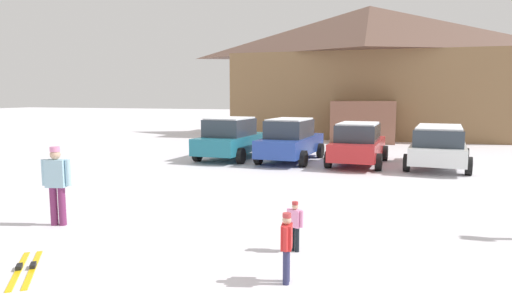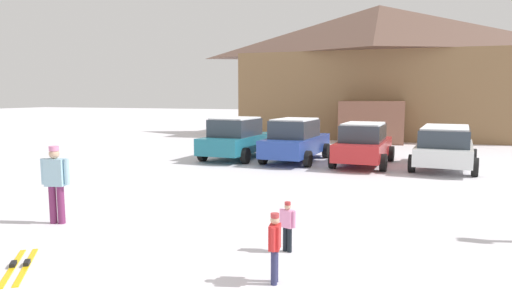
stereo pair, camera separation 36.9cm
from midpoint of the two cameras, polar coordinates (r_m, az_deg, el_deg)
The scene contains 9 objects.
ski_lodge at distance 31.56m, azimuth 15.26°, elevation 9.95°, with size 17.83×9.75×8.53m.
parked_teal_hatchback at distance 19.79m, azimuth -1.87°, elevation 1.94°, with size 2.30×4.50×1.79m.
parked_blue_hatchback at distance 18.99m, azimuth 5.55°, elevation 1.68°, with size 2.24×4.62×1.78m.
parked_red_sedan at distance 18.42m, azimuth 13.85°, elevation 1.18°, with size 2.18×4.49×1.67m.
parked_white_suv at distance 18.50m, azimuth 23.07°, elevation 0.92°, with size 2.52×4.77×1.58m.
skier_child_in_red_jacket at distance 6.73m, azimuth 3.96°, elevation -11.23°, with size 0.19×0.39×1.05m.
skier_adult_in_blue_parka at distance 10.50m, azimuth -22.85°, elevation -3.08°, with size 0.60×0.34×1.67m.
skier_child_in_pink_snowsuit at distance 8.08m, azimuth 5.28°, elevation -8.73°, with size 0.32×0.19×0.89m.
pair_of_skis at distance 8.32m, azimuth -26.30°, elevation -12.49°, with size 1.24×1.52×0.08m.
Camera 2 is at (2.91, -3.56, 2.73)m, focal length 32.00 mm.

